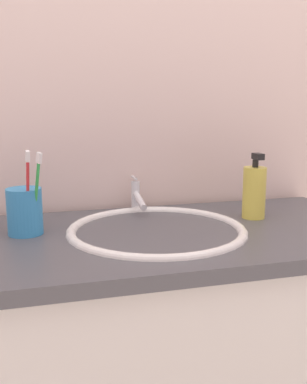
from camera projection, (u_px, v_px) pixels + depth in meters
name	position (u px, v px, depth m)	size (l,w,h in m)	color
tiled_wall_back	(126.00, 86.00, 1.29)	(2.37, 0.04, 2.40)	beige
sink_basin	(157.00, 246.00, 1.08)	(0.44, 0.44, 0.12)	white
faucet	(137.00, 197.00, 1.26)	(0.02, 0.14, 0.10)	silver
toothbrush_cup	(25.00, 211.00, 1.04)	(0.08, 0.08, 0.11)	#338CCC
toothbrush_green	(37.00, 189.00, 1.00)	(0.03, 0.04, 0.19)	green
toothbrush_red	(28.00, 188.00, 1.00)	(0.02, 0.06, 0.20)	red
soap_dispenser	(254.00, 192.00, 1.18)	(0.06, 0.06, 0.18)	#DBCC4C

